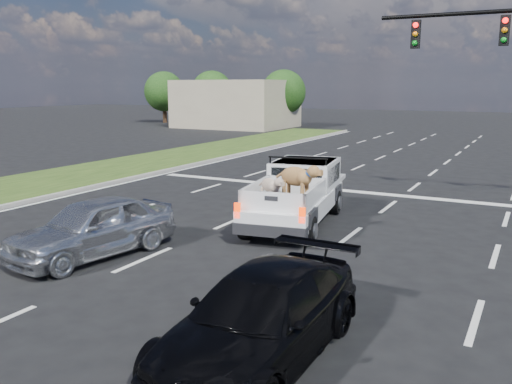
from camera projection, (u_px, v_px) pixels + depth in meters
ground at (209, 272)px, 11.41m from camera, size 160.00×160.00×0.00m
road_markings at (322, 210)px, 17.10m from camera, size 17.75×60.00×0.01m
grass_median_left at (50, 182)px, 21.88m from camera, size 5.00×60.00×0.10m
curb_left at (95, 186)px, 20.75m from camera, size 0.15×60.00×0.14m
building_left at (236, 104)px, 51.39m from camera, size 10.00×8.00×4.40m
tree_far_a at (164, 92)px, 57.50m from camera, size 4.20×4.20×5.40m
tree_far_b at (212, 92)px, 54.75m from camera, size 4.20×4.20×5.40m
tree_far_c at (284, 92)px, 51.09m from camera, size 4.20×4.20×5.40m
pickup_truck at (297, 192)px, 15.30m from camera, size 2.61×5.29×1.90m
silver_sedan at (93, 227)px, 12.37m from camera, size 2.30×4.24×1.37m
black_coupe at (261, 317)px, 7.67m from camera, size 1.83×4.39×1.27m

